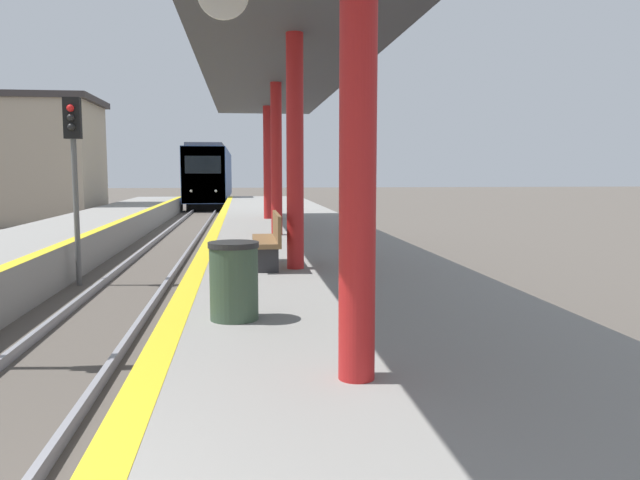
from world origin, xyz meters
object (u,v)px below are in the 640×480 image
at_px(train, 212,176).
at_px(signal_mid, 74,155).
at_px(trash_bin, 234,281).
at_px(bench, 270,238).

height_order(train, signal_mid, train).
relative_size(train, trash_bin, 25.56).
relative_size(trash_bin, bench, 0.50).
distance_m(trash_bin, bench, 3.92).
height_order(signal_mid, trash_bin, signal_mid).
relative_size(train, signal_mid, 5.28).
relative_size(signal_mid, bench, 2.40).
bearing_deg(train, signal_mid, -92.00).
height_order(train, bench, train).
xyz_separation_m(train, bench, (2.89, -39.92, -0.83)).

